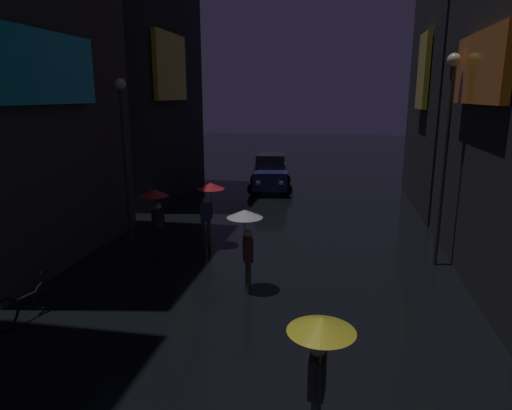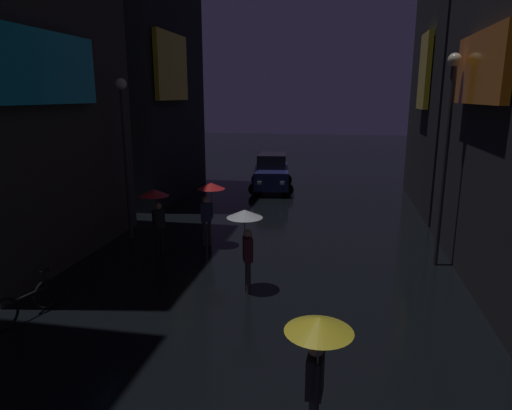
{
  "view_description": "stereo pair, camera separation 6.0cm",
  "coord_description": "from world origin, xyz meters",
  "px_view_note": "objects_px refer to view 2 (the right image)",
  "views": [
    {
      "loc": [
        2.1,
        0.49,
        4.87
      ],
      "look_at": [
        0.0,
        11.94,
        2.06
      ],
      "focal_mm": 32.0,
      "sensor_mm": 36.0,
      "label": 1
    },
    {
      "loc": [
        2.15,
        0.5,
        4.87
      ],
      "look_at": [
        0.0,
        11.94,
        2.06
      ],
      "focal_mm": 32.0,
      "sensor_mm": 36.0,
      "label": 2
    }
  ],
  "objects_px": {
    "bicycle_parked_at_storefront": "(27,302)",
    "car_distant": "(271,173)",
    "pedestrian_foreground_left_red": "(156,204)",
    "streetlamp_left_far": "(125,141)",
    "pedestrian_foreground_right_yellow": "(318,347)",
    "streetlamp_right_far": "(447,139)",
    "pedestrian_midstreet_centre_clear": "(246,228)",
    "pedestrian_far_right_red": "(210,197)"
  },
  "relations": [
    {
      "from": "pedestrian_foreground_left_red",
      "to": "car_distant",
      "type": "relative_size",
      "value": 0.49
    },
    {
      "from": "car_distant",
      "to": "streetlamp_left_far",
      "type": "distance_m",
      "value": 10.03
    },
    {
      "from": "car_distant",
      "to": "streetlamp_right_far",
      "type": "distance_m",
      "value": 12.09
    },
    {
      "from": "pedestrian_foreground_right_yellow",
      "to": "bicycle_parked_at_storefront",
      "type": "xyz_separation_m",
      "value": [
        -6.55,
        2.83,
        -1.28
      ]
    },
    {
      "from": "bicycle_parked_at_storefront",
      "to": "car_distant",
      "type": "distance_m",
      "value": 15.38
    },
    {
      "from": "pedestrian_midstreet_centre_clear",
      "to": "pedestrian_foreground_left_red",
      "type": "bearing_deg",
      "value": 147.55
    },
    {
      "from": "pedestrian_midstreet_centre_clear",
      "to": "bicycle_parked_at_storefront",
      "type": "xyz_separation_m",
      "value": [
        -4.49,
        -2.36,
        -1.28
      ]
    },
    {
      "from": "pedestrian_foreground_right_yellow",
      "to": "streetlamp_left_far",
      "type": "relative_size",
      "value": 0.39
    },
    {
      "from": "pedestrian_midstreet_centre_clear",
      "to": "pedestrian_far_right_red",
      "type": "bearing_deg",
      "value": 119.86
    },
    {
      "from": "bicycle_parked_at_storefront",
      "to": "streetlamp_right_far",
      "type": "distance_m",
      "value": 11.39
    },
    {
      "from": "bicycle_parked_at_storefront",
      "to": "car_distant",
      "type": "height_order",
      "value": "car_distant"
    },
    {
      "from": "streetlamp_left_far",
      "to": "car_distant",
      "type": "bearing_deg",
      "value": 68.37
    },
    {
      "from": "pedestrian_far_right_red",
      "to": "pedestrian_midstreet_centre_clear",
      "type": "xyz_separation_m",
      "value": [
        1.9,
        -3.31,
        0.0
      ]
    },
    {
      "from": "bicycle_parked_at_storefront",
      "to": "streetlamp_left_far",
      "type": "xyz_separation_m",
      "value": [
        -0.4,
        6.0,
        3.0
      ]
    },
    {
      "from": "pedestrian_far_right_red",
      "to": "car_distant",
      "type": "bearing_deg",
      "value": 86.41
    },
    {
      "from": "bicycle_parked_at_storefront",
      "to": "car_distant",
      "type": "relative_size",
      "value": 0.41
    },
    {
      "from": "bicycle_parked_at_storefront",
      "to": "streetlamp_right_far",
      "type": "height_order",
      "value": "streetlamp_right_far"
    },
    {
      "from": "pedestrian_foreground_left_red",
      "to": "pedestrian_midstreet_centre_clear",
      "type": "bearing_deg",
      "value": -32.45
    },
    {
      "from": "car_distant",
      "to": "streetlamp_left_far",
      "type": "height_order",
      "value": "streetlamp_left_far"
    },
    {
      "from": "streetlamp_right_far",
      "to": "streetlamp_left_far",
      "type": "bearing_deg",
      "value": 175.27
    },
    {
      "from": "streetlamp_left_far",
      "to": "streetlamp_right_far",
      "type": "bearing_deg",
      "value": -4.73
    },
    {
      "from": "pedestrian_midstreet_centre_clear",
      "to": "streetlamp_right_far",
      "type": "height_order",
      "value": "streetlamp_right_far"
    },
    {
      "from": "pedestrian_far_right_red",
      "to": "bicycle_parked_at_storefront",
      "type": "bearing_deg",
      "value": -114.6
    },
    {
      "from": "pedestrian_midstreet_centre_clear",
      "to": "streetlamp_left_far",
      "type": "height_order",
      "value": "streetlamp_left_far"
    },
    {
      "from": "car_distant",
      "to": "streetlamp_left_far",
      "type": "xyz_separation_m",
      "value": [
        -3.59,
        -9.04,
        2.47
      ]
    },
    {
      "from": "pedestrian_far_right_red",
      "to": "streetlamp_right_far",
      "type": "bearing_deg",
      "value": -4.05
    },
    {
      "from": "car_distant",
      "to": "streetlamp_right_far",
      "type": "relative_size",
      "value": 0.72
    },
    {
      "from": "pedestrian_foreground_left_red",
      "to": "streetlamp_right_far",
      "type": "distance_m",
      "value": 8.61
    },
    {
      "from": "pedestrian_foreground_left_red",
      "to": "bicycle_parked_at_storefront",
      "type": "height_order",
      "value": "pedestrian_foreground_left_red"
    },
    {
      "from": "pedestrian_foreground_right_yellow",
      "to": "pedestrian_far_right_red",
      "type": "distance_m",
      "value": 9.38
    },
    {
      "from": "pedestrian_foreground_right_yellow",
      "to": "pedestrian_far_right_red",
      "type": "bearing_deg",
      "value": 114.96
    },
    {
      "from": "pedestrian_midstreet_centre_clear",
      "to": "bicycle_parked_at_storefront",
      "type": "height_order",
      "value": "pedestrian_midstreet_centre_clear"
    },
    {
      "from": "pedestrian_midstreet_centre_clear",
      "to": "streetlamp_right_far",
      "type": "distance_m",
      "value": 6.17
    },
    {
      "from": "pedestrian_far_right_red",
      "to": "car_distant",
      "type": "xyz_separation_m",
      "value": [
        0.59,
        9.37,
        -0.74
      ]
    },
    {
      "from": "pedestrian_midstreet_centre_clear",
      "to": "streetlamp_left_far",
      "type": "relative_size",
      "value": 0.39
    },
    {
      "from": "pedestrian_midstreet_centre_clear",
      "to": "streetlamp_left_far",
      "type": "distance_m",
      "value": 6.34
    },
    {
      "from": "car_distant",
      "to": "pedestrian_far_right_red",
      "type": "bearing_deg",
      "value": -93.59
    },
    {
      "from": "pedestrian_foreground_left_red",
      "to": "pedestrian_midstreet_centre_clear",
      "type": "relative_size",
      "value": 1.0
    },
    {
      "from": "streetlamp_right_far",
      "to": "bicycle_parked_at_storefront",
      "type": "bearing_deg",
      "value": -151.68
    },
    {
      "from": "pedestrian_foreground_left_red",
      "to": "streetlamp_left_far",
      "type": "height_order",
      "value": "streetlamp_left_far"
    },
    {
      "from": "pedestrian_foreground_right_yellow",
      "to": "bicycle_parked_at_storefront",
      "type": "height_order",
      "value": "pedestrian_foreground_right_yellow"
    },
    {
      "from": "pedestrian_far_right_red",
      "to": "bicycle_parked_at_storefront",
      "type": "relative_size",
      "value": 1.19
    }
  ]
}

